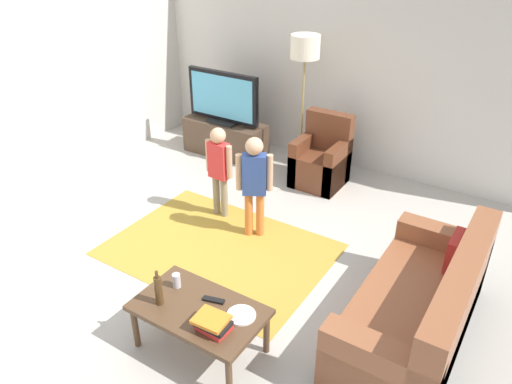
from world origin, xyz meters
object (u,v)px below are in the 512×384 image
(child_near_tv, at_px, (219,164))
(tv_remote, at_px, (214,300))
(armchair, at_px, (322,161))
(coffee_table, at_px, (199,313))
(soda_can, at_px, (176,281))
(tv_stand, at_px, (225,138))
(book_stack, at_px, (213,324))
(bottle, at_px, (159,290))
(floor_lamp, at_px, (305,55))
(couch, at_px, (423,312))
(plate, at_px, (241,315))
(tv, at_px, (223,98))
(child_center, at_px, (254,179))

(child_near_tv, height_order, tv_remote, child_near_tv)
(armchair, relative_size, coffee_table, 0.90)
(soda_can, bearing_deg, tv_stand, 119.46)
(book_stack, xyz_separation_m, soda_can, (-0.53, 0.22, 0.01))
(child_near_tv, relative_size, book_stack, 3.99)
(bottle, distance_m, soda_can, 0.23)
(floor_lamp, bearing_deg, tv_stand, -172.32)
(tv_stand, xyz_separation_m, tv_remote, (2.04, -2.98, 0.19))
(coffee_table, relative_size, tv_remote, 5.88)
(armchair, xyz_separation_m, tv_remote, (0.50, -2.94, 0.13))
(couch, distance_m, soda_can, 1.96)
(coffee_table, bearing_deg, book_stack, -27.79)
(tv_stand, height_order, soda_can, soda_can)
(couch, height_order, plate, couch)
(armchair, relative_size, bottle, 2.94)
(tv, height_order, tv_remote, tv)
(coffee_table, bearing_deg, floor_lamp, 104.91)
(couch, distance_m, child_near_tv, 2.61)
(tv, height_order, armchair, tv)
(book_stack, bearing_deg, soda_can, 157.39)
(coffee_table, bearing_deg, bottle, -156.80)
(book_stack, distance_m, plate, 0.24)
(child_center, xyz_separation_m, soda_can, (0.22, -1.48, -0.20))
(tv_stand, xyz_separation_m, soda_can, (1.69, -3.00, 0.24))
(child_near_tv, bearing_deg, couch, -15.81)
(child_near_tv, xyz_separation_m, tv_remote, (1.12, -1.60, -0.21))
(coffee_table, distance_m, plate, 0.34)
(tv_stand, relative_size, bottle, 3.92)
(floor_lamp, xyz_separation_m, book_stack, (1.09, -3.37, -1.07))
(tv_remote, bearing_deg, armchair, 84.36)
(tv_stand, height_order, child_center, child_center)
(tv_remote, relative_size, plate, 0.77)
(tv, bearing_deg, plate, -52.15)
(tv, xyz_separation_m, tv_remote, (2.04, -2.96, -0.42))
(plate, bearing_deg, tv_remote, 175.77)
(armchair, height_order, bottle, armchair)
(book_stack, bearing_deg, tv_stand, 124.60)
(floor_lamp, distance_m, plate, 3.54)
(tv_stand, distance_m, tv_remote, 3.61)
(book_stack, height_order, tv_remote, book_stack)
(tv_stand, bearing_deg, floor_lamp, 7.68)
(floor_lamp, distance_m, book_stack, 3.70)
(tv_stand, bearing_deg, child_center, -45.80)
(tv_stand, height_order, couch, couch)
(child_near_tv, bearing_deg, armchair, 65.17)
(tv_stand, height_order, tv, tv)
(couch, height_order, book_stack, couch)
(tv_stand, xyz_separation_m, book_stack, (2.22, -3.22, 0.23))
(couch, xyz_separation_m, child_near_tv, (-2.49, 0.71, 0.35))
(book_stack, distance_m, soda_can, 0.57)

